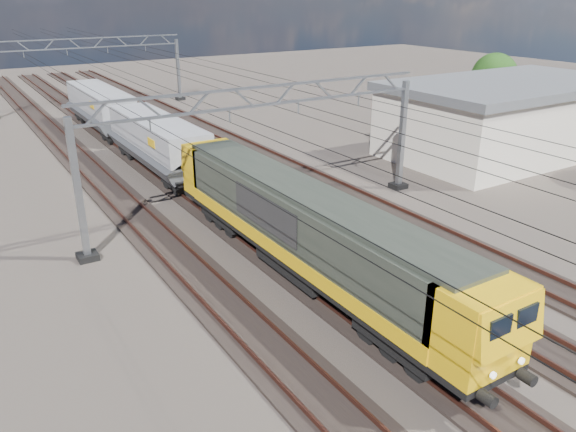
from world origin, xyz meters
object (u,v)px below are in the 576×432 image
locomotive (305,227)px  hopper_wagon_lead (157,140)px  industrial_shed (508,117)px  catenary_gantry_mid (266,148)px  catenary_gantry_far (90,70)px  hopper_wagon_mid (101,106)px  tree_far (498,78)px

locomotive → hopper_wagon_lead: (-0.00, 17.70, -0.09)m
industrial_shed → hopper_wagon_lead: bearing=159.4°
locomotive → hopper_wagon_lead: bearing=90.0°
catenary_gantry_mid → industrial_shed: catenary_gantry_mid is taller
catenary_gantry_mid → hopper_wagon_lead: size_ratio=1.53×
locomotive → industrial_shed: 25.52m
catenary_gantry_far → industrial_shed: 40.51m
locomotive → hopper_wagon_lead: size_ratio=1.62×
hopper_wagon_mid → catenary_gantry_mid: bearing=-85.5°
tree_far → locomotive: bearing=-153.0°
locomotive → catenary_gantry_far: bearing=87.3°
locomotive → hopper_wagon_lead: 17.70m
catenary_gantry_far → hopper_wagon_mid: (-2.00, -10.77, -1.67)m
catenary_gantry_far → locomotive: bearing=-92.7°
hopper_wagon_lead → tree_far: 32.39m
catenary_gantry_mid → locomotive: catenary_gantry_mid is taller
locomotive → catenary_gantry_mid: bearing=73.3°
catenary_gantry_far → locomotive: catenary_gantry_far is taller
catenary_gantry_far → hopper_wagon_lead: size_ratio=1.53×
locomotive → tree_far: 36.30m
tree_far → hopper_wagon_lead: bearing=177.8°
hopper_wagon_mid → catenary_gantry_far: bearing=79.5°
locomotive → hopper_wagon_lead: locomotive is taller
locomotive → industrial_shed: size_ratio=1.13×
hopper_wagon_lead → hopper_wagon_mid: bearing=90.0°
hopper_wagon_mid → tree_far: bearing=-25.5°
locomotive → industrial_shed: bearing=19.9°
locomotive → hopper_wagon_mid: locomotive is taller
hopper_wagon_lead → industrial_shed: bearing=-20.6°
catenary_gantry_far → locomotive: size_ratio=0.94×
catenary_gantry_far → hopper_wagon_lead: catenary_gantry_far is taller
catenary_gantry_mid → tree_far: bearing=17.9°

